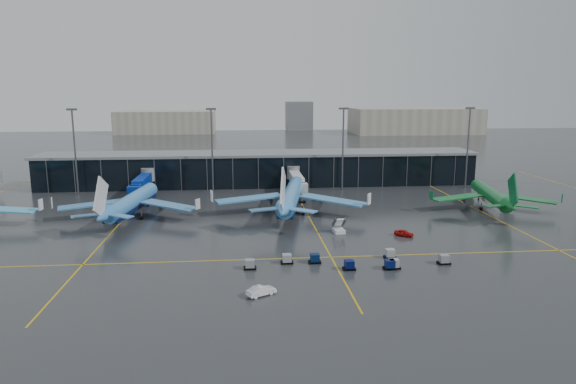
{
  "coord_description": "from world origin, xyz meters",
  "views": [
    {
      "loc": [
        -6.54,
        -105.42,
        30.57
      ],
      "look_at": [
        5.0,
        18.0,
        6.0
      ],
      "focal_mm": 32.0,
      "sensor_mm": 36.0,
      "label": 1
    }
  ],
  "objects": [
    {
      "name": "distant_hangars",
      "position": [
        49.94,
        270.08,
        8.79
      ],
      "size": [
        260.0,
        71.0,
        22.0
      ],
      "color": "#B2AD99",
      "rests_on": "ground"
    },
    {
      "name": "service_van_red",
      "position": [
        27.96,
        -2.54,
        0.7
      ],
      "size": [
        4.31,
        3.68,
        1.4
      ],
      "primitive_type": "imported",
      "rotation": [
        0.0,
        0.0,
        0.97
      ],
      "color": "#B10E0D",
      "rests_on": "ground"
    },
    {
      "name": "taxi_lines",
      "position": [
        10.0,
        10.61,
        0.01
      ],
      "size": [
        220.0,
        120.0,
        0.02
      ],
      "color": "gold",
      "rests_on": "ground"
    },
    {
      "name": "airliner_aer_lingus",
      "position": [
        58.38,
        20.31,
        5.82
      ],
      "size": [
        40.13,
        43.75,
        11.65
      ],
      "primitive_type": null,
      "rotation": [
        0.0,
        0.0,
        -0.2
      ],
      "color": "#0C6828",
      "rests_on": "ground"
    },
    {
      "name": "service_van_white",
      "position": [
        -3.76,
        -32.0,
        0.77
      ],
      "size": [
        4.85,
        3.73,
        1.54
      ],
      "primitive_type": "imported",
      "rotation": [
        0.0,
        0.0,
        2.09
      ],
      "color": "silver",
      "rests_on": "ground"
    },
    {
      "name": "airliner_klm_near",
      "position": [
        6.11,
        20.9,
        7.0
      ],
      "size": [
        47.77,
        52.19,
        14.0
      ],
      "primitive_type": null,
      "rotation": [
        0.0,
        0.0,
        -0.19
      ],
      "color": "#408BD3",
      "rests_on": "ground"
    },
    {
      "name": "jet_bridges",
      "position": [
        -35.0,
        42.99,
        4.55
      ],
      "size": [
        94.0,
        27.5,
        7.2
      ],
      "color": "#595B60",
      "rests_on": "ground"
    },
    {
      "name": "airliner_arkefly",
      "position": [
        -33.04,
        19.7,
        6.31
      ],
      "size": [
        41.03,
        45.35,
        12.61
      ],
      "primitive_type": null,
      "rotation": [
        0.0,
        0.0,
        -0.13
      ],
      "color": "#3A7FC0",
      "rests_on": "ground"
    },
    {
      "name": "terminal_pier",
      "position": [
        0.0,
        62.0,
        5.42
      ],
      "size": [
        142.0,
        17.0,
        10.7
      ],
      "color": "black",
      "rests_on": "ground"
    },
    {
      "name": "mobile_airstair",
      "position": [
        14.67,
        1.6,
        0.77
      ],
      "size": [
        2.45,
        3.37,
        3.45
      ],
      "rotation": [
        0.0,
        0.0,
        0.08
      ],
      "color": "white",
      "rests_on": "ground"
    },
    {
      "name": "flood_masts",
      "position": [
        5.0,
        50.0,
        13.81
      ],
      "size": [
        203.0,
        0.5,
        25.5
      ],
      "color": "#595B60",
      "rests_on": "ground"
    },
    {
      "name": "ground",
      "position": [
        0.0,
        0.0,
        0.0
      ],
      "size": [
        600.0,
        600.0,
        0.0
      ],
      "primitive_type": "plane",
      "color": "#282B2D",
      "rests_on": "ground"
    },
    {
      "name": "baggage_carts",
      "position": [
        12.97,
        -19.95,
        0.76
      ],
      "size": [
        36.92,
        7.49,
        1.7
      ],
      "color": "black",
      "rests_on": "ground"
    }
  ]
}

